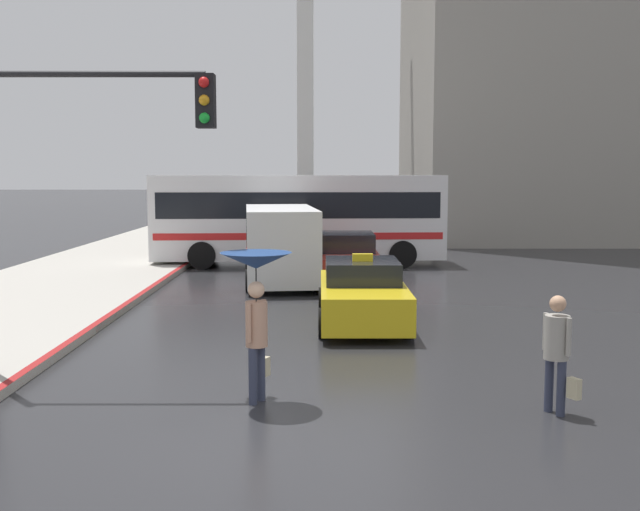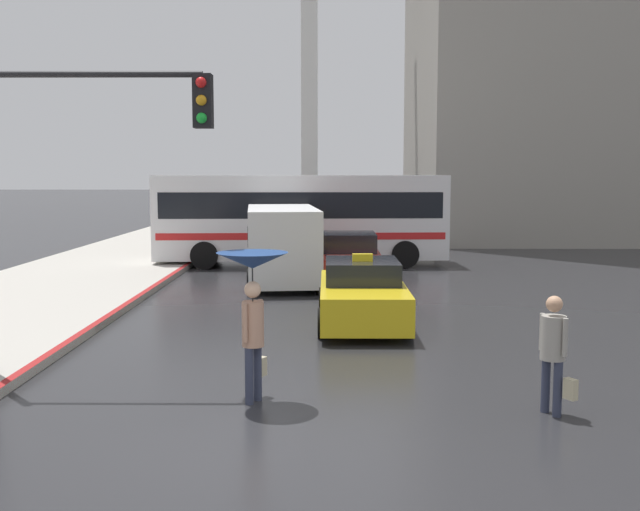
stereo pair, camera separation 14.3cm
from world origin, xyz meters
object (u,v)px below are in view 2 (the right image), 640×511
at_px(pedestrian_with_umbrella, 253,284).
at_px(pedestrian_man, 554,346).
at_px(traffic_light, 79,156).
at_px(city_bus, 301,215).
at_px(taxi, 362,294).
at_px(ambulance_van, 282,241).
at_px(monument_cross, 309,20).
at_px(sedan_red, 349,260).

xyz_separation_m(pedestrian_with_umbrella, pedestrian_man, (4.12, -0.52, -0.77)).
bearing_deg(traffic_light, city_bus, 79.68).
distance_m(city_bus, pedestrian_with_umbrella, 16.47).
distance_m(taxi, pedestrian_man, 6.62).
bearing_deg(ambulance_van, monument_cross, -96.74).
relative_size(taxi, pedestrian_man, 2.67).
bearing_deg(monument_cross, taxi, -86.19).
height_order(ambulance_van, pedestrian_with_umbrella, ambulance_van).
xyz_separation_m(ambulance_van, pedestrian_man, (4.41, -12.38, -0.31)).
relative_size(pedestrian_man, traffic_light, 0.32).
bearing_deg(ambulance_van, city_bus, -100.76).
bearing_deg(traffic_light, pedestrian_man, -12.09).
bearing_deg(monument_cross, traffic_light, -95.18).
xyz_separation_m(taxi, ambulance_van, (-2.12, 6.18, 0.61)).
relative_size(city_bus, traffic_light, 2.06).
bearing_deg(sedan_red, monument_cross, -85.33).
xyz_separation_m(taxi, city_bus, (-1.70, 10.79, 1.14)).
xyz_separation_m(ambulance_van, city_bus, (0.41, 4.61, 0.53)).
bearing_deg(pedestrian_with_umbrella, monument_cross, 27.87).
relative_size(taxi, pedestrian_with_umbrella, 2.02).
height_order(sedan_red, pedestrian_with_umbrella, pedestrian_with_umbrella).
height_order(sedan_red, traffic_light, traffic_light).
bearing_deg(ambulance_van, sedan_red, 172.18).
height_order(sedan_red, pedestrian_man, pedestrian_man).
height_order(ambulance_van, city_bus, city_bus).
bearing_deg(pedestrian_with_umbrella, traffic_light, 98.83).
height_order(ambulance_van, monument_cross, monument_cross).
bearing_deg(monument_cross, pedestrian_man, -82.88).
relative_size(pedestrian_man, monument_cross, 0.08).
relative_size(sedan_red, monument_cross, 0.22).
height_order(pedestrian_man, monument_cross, monument_cross).
height_order(traffic_light, monument_cross, monument_cross).
relative_size(sedan_red, city_bus, 0.43).
bearing_deg(sedan_red, ambulance_van, -2.17).
xyz_separation_m(sedan_red, traffic_light, (-4.42, -10.84, 2.85)).
distance_m(sedan_red, ambulance_van, 2.09).
distance_m(traffic_light, monument_cross, 31.99).
bearing_deg(ambulance_van, taxi, 103.24).
relative_size(taxi, sedan_red, 0.98).
bearing_deg(city_bus, ambulance_van, -8.00).
height_order(city_bus, pedestrian_with_umbrella, city_bus).
height_order(city_bus, pedestrian_man, city_bus).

